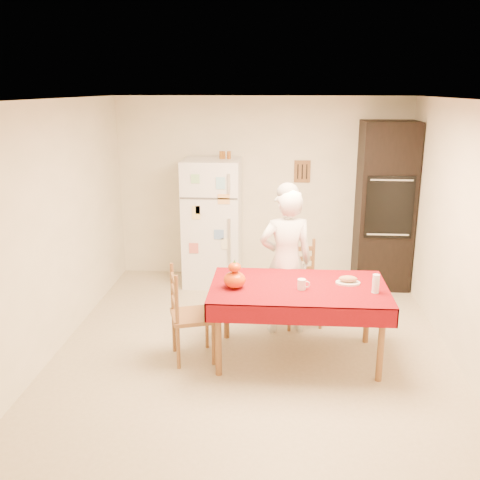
# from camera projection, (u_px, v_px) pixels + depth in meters

# --- Properties ---
(floor) EXTENTS (4.50, 4.50, 0.00)m
(floor) POSITION_uv_depth(u_px,v_px,m) (254.00, 345.00, 5.60)
(floor) COLOR tan
(floor) RESTS_ON ground
(room_shell) EXTENTS (4.02, 4.52, 2.51)m
(room_shell) POSITION_uv_depth(u_px,v_px,m) (255.00, 193.00, 5.15)
(room_shell) COLOR #F5EACE
(room_shell) RESTS_ON ground
(refrigerator) EXTENTS (0.75, 0.74, 1.70)m
(refrigerator) POSITION_uv_depth(u_px,v_px,m) (213.00, 222.00, 7.21)
(refrigerator) COLOR white
(refrigerator) RESTS_ON floor
(oven_cabinet) EXTENTS (0.70, 0.62, 2.20)m
(oven_cabinet) POSITION_uv_depth(u_px,v_px,m) (385.00, 206.00, 7.03)
(oven_cabinet) COLOR black
(oven_cabinet) RESTS_ON floor
(dining_table) EXTENTS (1.70, 1.00, 0.76)m
(dining_table) POSITION_uv_depth(u_px,v_px,m) (298.00, 293.00, 5.16)
(dining_table) COLOR brown
(dining_table) RESTS_ON floor
(chair_far) EXTENTS (0.50, 0.49, 0.95)m
(chair_far) POSITION_uv_depth(u_px,v_px,m) (300.00, 280.00, 6.05)
(chair_far) COLOR brown
(chair_far) RESTS_ON floor
(chair_left) EXTENTS (0.51, 0.52, 0.95)m
(chair_left) POSITION_uv_depth(u_px,v_px,m) (186.00, 311.00, 5.20)
(chair_left) COLOR brown
(chair_left) RESTS_ON floor
(seated_woman) EXTENTS (0.65, 0.49, 1.60)m
(seated_woman) POSITION_uv_depth(u_px,v_px,m) (286.00, 262.00, 5.73)
(seated_woman) COLOR silver
(seated_woman) RESTS_ON floor
(coffee_mug) EXTENTS (0.08, 0.08, 0.10)m
(coffee_mug) POSITION_uv_depth(u_px,v_px,m) (302.00, 284.00, 5.05)
(coffee_mug) COLOR white
(coffee_mug) RESTS_ON dining_table
(pumpkin_lower) EXTENTS (0.21, 0.21, 0.16)m
(pumpkin_lower) POSITION_uv_depth(u_px,v_px,m) (235.00, 280.00, 5.08)
(pumpkin_lower) COLOR #D35B04
(pumpkin_lower) RESTS_ON dining_table
(pumpkin_upper) EXTENTS (0.12, 0.12, 0.09)m
(pumpkin_upper) POSITION_uv_depth(u_px,v_px,m) (235.00, 267.00, 5.05)
(pumpkin_upper) COLOR #DD5205
(pumpkin_upper) RESTS_ON pumpkin_lower
(wine_glass) EXTENTS (0.07, 0.07, 0.18)m
(wine_glass) POSITION_uv_depth(u_px,v_px,m) (376.00, 284.00, 4.96)
(wine_glass) COLOR white
(wine_glass) RESTS_ON dining_table
(bread_plate) EXTENTS (0.24, 0.24, 0.02)m
(bread_plate) POSITION_uv_depth(u_px,v_px,m) (348.00, 283.00, 5.20)
(bread_plate) COLOR white
(bread_plate) RESTS_ON dining_table
(bread_loaf) EXTENTS (0.18, 0.10, 0.06)m
(bread_loaf) POSITION_uv_depth(u_px,v_px,m) (348.00, 279.00, 5.19)
(bread_loaf) COLOR #A87B52
(bread_loaf) RESTS_ON bread_plate
(spice_jar_left) EXTENTS (0.05, 0.05, 0.10)m
(spice_jar_left) POSITION_uv_depth(u_px,v_px,m) (221.00, 155.00, 7.00)
(spice_jar_left) COLOR #8D5619
(spice_jar_left) RESTS_ON refrigerator
(spice_jar_mid) EXTENTS (0.05, 0.05, 0.10)m
(spice_jar_mid) POSITION_uv_depth(u_px,v_px,m) (223.00, 155.00, 7.00)
(spice_jar_mid) COLOR brown
(spice_jar_mid) RESTS_ON refrigerator
(spice_jar_right) EXTENTS (0.05, 0.05, 0.10)m
(spice_jar_right) POSITION_uv_depth(u_px,v_px,m) (229.00, 155.00, 7.00)
(spice_jar_right) COLOR brown
(spice_jar_right) RESTS_ON refrigerator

